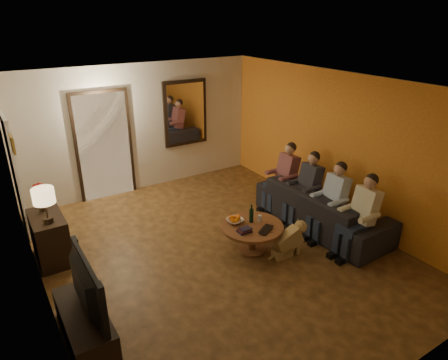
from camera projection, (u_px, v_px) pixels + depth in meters
floor at (218, 251)px, 6.33m from camera, size 5.00×6.00×0.01m
ceiling at (217, 85)px, 5.32m from camera, size 5.00×6.00×0.01m
back_wall at (141, 128)px, 8.16m from camera, size 5.00×0.02×2.60m
front_wall at (396, 285)px, 3.49m from camera, size 5.00×0.02×2.60m
left_wall at (33, 219)px, 4.60m from camera, size 0.02×6.00×2.60m
right_wall at (338, 147)px, 7.06m from camera, size 0.02×6.00×2.60m
orange_accent at (338, 147)px, 7.05m from camera, size 0.01×6.00×2.60m
kitchen_doorway at (104, 147)px, 7.85m from camera, size 1.00×0.06×2.10m
door_trim at (104, 147)px, 7.84m from camera, size 1.12×0.04×2.22m
fridge_glimpse at (117, 152)px, 8.04m from camera, size 0.45×0.03×1.70m
mirror_frame at (185, 113)px, 8.54m from camera, size 1.00×0.05×1.40m
mirror_glass at (186, 113)px, 8.52m from camera, size 0.86×0.02×1.26m
white_door at (16, 177)px, 6.52m from camera, size 0.06×0.85×2.04m
framed_art at (12, 144)px, 5.41m from camera, size 0.03×0.28×0.24m
art_canvas at (14, 144)px, 5.42m from camera, size 0.01×0.22×0.18m
dresser at (50, 238)px, 5.99m from camera, size 0.45×0.83×0.74m
table_lamp at (45, 206)px, 5.57m from camera, size 0.30×0.30×0.54m
flower_vase at (40, 197)px, 5.93m from camera, size 0.14×0.14×0.44m
tv_stand at (85, 326)px, 4.56m from camera, size 0.45×1.20×0.40m
tv at (79, 288)px, 4.35m from camera, size 1.14×0.15×0.66m
sofa at (322, 208)px, 6.93m from camera, size 2.49×1.03×0.72m
person_a at (361, 218)px, 6.09m from camera, size 0.60×0.40×1.20m
person_b at (332, 203)px, 6.56m from camera, size 0.60×0.40×1.20m
person_c at (307, 190)px, 7.02m from camera, size 0.60×0.40×1.20m
person_d at (284, 179)px, 7.49m from camera, size 0.60×0.40×1.20m
dog at (288, 239)px, 6.13m from camera, size 0.58×0.28×0.56m
coffee_table at (252, 238)px, 6.27m from camera, size 1.18×1.18×0.45m
bowl at (235, 221)px, 6.25m from camera, size 0.26×0.26×0.06m
oranges at (235, 217)px, 6.23m from camera, size 0.20×0.20×0.08m
wine_bottle at (251, 213)px, 6.23m from camera, size 0.07×0.07×0.31m
wine_glass at (260, 218)px, 6.29m from camera, size 0.06×0.06×0.10m
book_stack at (244, 230)px, 5.98m from camera, size 0.20×0.15×0.07m
laptop at (269, 231)px, 6.01m from camera, size 0.39×0.35×0.03m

